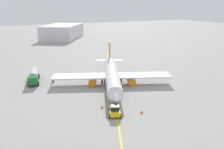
{
  "coord_description": "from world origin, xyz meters",
  "views": [
    {
      "loc": [
        49.12,
        -22.18,
        20.54
      ],
      "look_at": [
        0.0,
        0.0,
        3.0
      ],
      "focal_mm": 34.51,
      "sensor_mm": 36.0,
      "label": 1
    }
  ],
  "objects_px": {
    "pushback_tug": "(115,110)",
    "refueling_worker": "(53,79)",
    "fuel_tanker": "(33,76)",
    "airplane": "(112,75)",
    "safety_cone_wingtip": "(142,112)",
    "safety_cone_nose": "(102,107)"
  },
  "relations": [
    {
      "from": "pushback_tug",
      "to": "refueling_worker",
      "type": "xyz_separation_m",
      "value": [
        -23.91,
        -7.73,
        -0.19
      ]
    },
    {
      "from": "fuel_tanker",
      "to": "refueling_worker",
      "type": "relative_size",
      "value": 5.97
    },
    {
      "from": "airplane",
      "to": "fuel_tanker",
      "type": "bearing_deg",
      "value": -120.2
    },
    {
      "from": "pushback_tug",
      "to": "refueling_worker",
      "type": "height_order",
      "value": "pushback_tug"
    },
    {
      "from": "refueling_worker",
      "to": "safety_cone_wingtip",
      "type": "bearing_deg",
      "value": 26.96
    },
    {
      "from": "fuel_tanker",
      "to": "safety_cone_nose",
      "type": "bearing_deg",
      "value": 26.48
    },
    {
      "from": "safety_cone_nose",
      "to": "safety_cone_wingtip",
      "type": "distance_m",
      "value": 8.27
    },
    {
      "from": "pushback_tug",
      "to": "safety_cone_nose",
      "type": "xyz_separation_m",
      "value": [
        -3.81,
        -1.13,
        -0.68
      ]
    },
    {
      "from": "refueling_worker",
      "to": "safety_cone_wingtip",
      "type": "height_order",
      "value": "refueling_worker"
    },
    {
      "from": "refueling_worker",
      "to": "fuel_tanker",
      "type": "bearing_deg",
      "value": -120.08
    },
    {
      "from": "airplane",
      "to": "refueling_worker",
      "type": "xyz_separation_m",
      "value": [
        -8.26,
        -14.17,
        -1.76
      ]
    },
    {
      "from": "airplane",
      "to": "pushback_tug",
      "type": "relative_size",
      "value": 7.93
    },
    {
      "from": "fuel_tanker",
      "to": "safety_cone_wingtip",
      "type": "xyz_separation_m",
      "value": [
        28.19,
        17.72,
        -1.39
      ]
    },
    {
      "from": "airplane",
      "to": "safety_cone_nose",
      "type": "bearing_deg",
      "value": -32.59
    },
    {
      "from": "airplane",
      "to": "refueling_worker",
      "type": "height_order",
      "value": "airplane"
    },
    {
      "from": "safety_cone_wingtip",
      "to": "fuel_tanker",
      "type": "bearing_deg",
      "value": -147.85
    },
    {
      "from": "airplane",
      "to": "pushback_tug",
      "type": "bearing_deg",
      "value": -22.37
    },
    {
      "from": "airplane",
      "to": "safety_cone_nose",
      "type": "height_order",
      "value": "airplane"
    },
    {
      "from": "airplane",
      "to": "safety_cone_nose",
      "type": "distance_m",
      "value": 14.23
    },
    {
      "from": "safety_cone_nose",
      "to": "fuel_tanker",
      "type": "bearing_deg",
      "value": -153.52
    },
    {
      "from": "safety_cone_nose",
      "to": "safety_cone_wingtip",
      "type": "relative_size",
      "value": 0.98
    },
    {
      "from": "pushback_tug",
      "to": "refueling_worker",
      "type": "relative_size",
      "value": 2.39
    }
  ]
}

